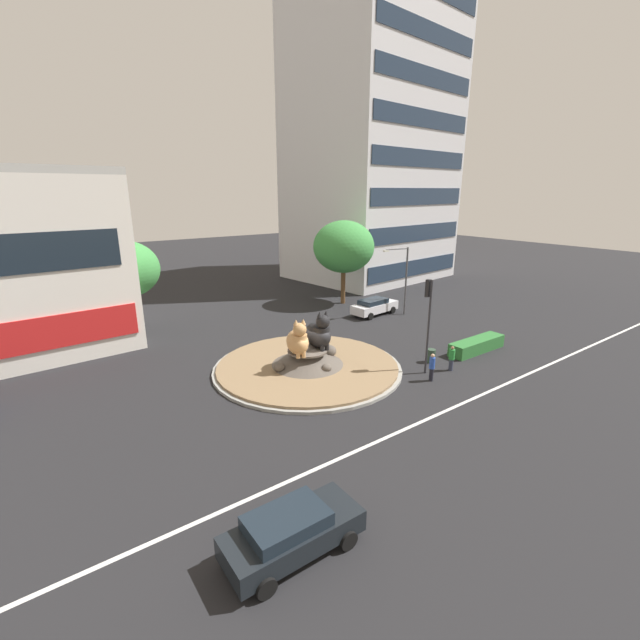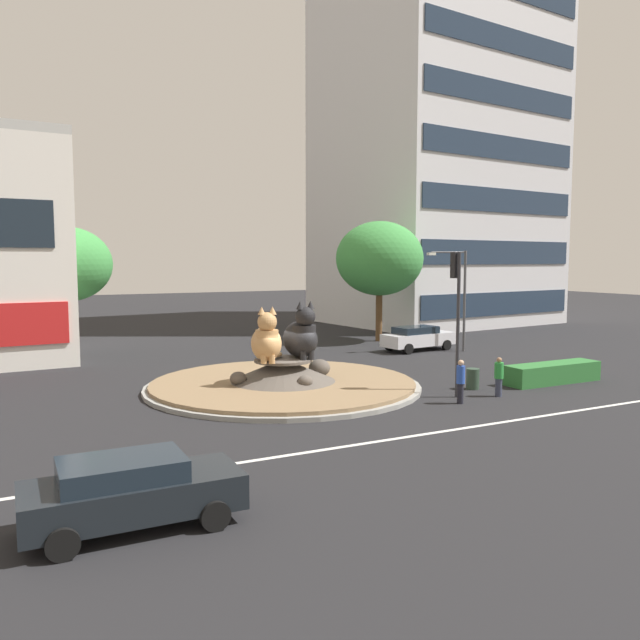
{
  "view_description": "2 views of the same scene",
  "coord_description": "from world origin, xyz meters",
  "px_view_note": "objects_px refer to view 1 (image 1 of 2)",
  "views": [
    {
      "loc": [
        -14.36,
        -21.13,
        10.98
      ],
      "look_at": [
        1.71,
        0.99,
        2.73
      ],
      "focal_mm": 24.19,
      "sensor_mm": 36.0,
      "label": 1
    },
    {
      "loc": [
        -10.95,
        -24.97,
        5.63
      ],
      "look_at": [
        2.77,
        1.88,
        2.73
      ],
      "focal_mm": 35.46,
      "sensor_mm": 36.0,
      "label": 2
    }
  ],
  "objects_px": {
    "pedestrian_blue_shirt": "(432,366)",
    "sedan_on_far_lane": "(292,531)",
    "broadleaf_tree_behind_island": "(125,270)",
    "second_tree_near_tower": "(344,247)",
    "cat_statue_calico": "(298,341)",
    "traffic_light_mast": "(428,310)",
    "pedestrian_green_shirt": "(452,358)",
    "litter_bin": "(431,356)",
    "streetlight_arm": "(403,275)",
    "office_tower": "(372,144)",
    "hatchback_near_shophouse": "(374,306)",
    "cat_statue_black": "(319,333)"
  },
  "relations": [
    {
      "from": "pedestrian_blue_shirt",
      "to": "sedan_on_far_lane",
      "type": "xyz_separation_m",
      "value": [
        -13.64,
        -5.94,
        -0.11
      ]
    },
    {
      "from": "broadleaf_tree_behind_island",
      "to": "sedan_on_far_lane",
      "type": "distance_m",
      "value": 25.22
    },
    {
      "from": "second_tree_near_tower",
      "to": "sedan_on_far_lane",
      "type": "relative_size",
      "value": 1.83
    },
    {
      "from": "cat_statue_calico",
      "to": "broadleaf_tree_behind_island",
      "type": "bearing_deg",
      "value": -136.14
    },
    {
      "from": "traffic_light_mast",
      "to": "pedestrian_blue_shirt",
      "type": "relative_size",
      "value": 3.43
    },
    {
      "from": "pedestrian_green_shirt",
      "to": "litter_bin",
      "type": "bearing_deg",
      "value": -151.45
    },
    {
      "from": "traffic_light_mast",
      "to": "streetlight_arm",
      "type": "height_order",
      "value": "streetlight_arm"
    },
    {
      "from": "office_tower",
      "to": "hatchback_near_shophouse",
      "type": "height_order",
      "value": "office_tower"
    },
    {
      "from": "hatchback_near_shophouse",
      "to": "litter_bin",
      "type": "height_order",
      "value": "hatchback_near_shophouse"
    },
    {
      "from": "broadleaf_tree_behind_island",
      "to": "second_tree_near_tower",
      "type": "relative_size",
      "value": 0.91
    },
    {
      "from": "cat_statue_black",
      "to": "broadleaf_tree_behind_island",
      "type": "xyz_separation_m",
      "value": [
        -8.31,
        13.07,
        3.08
      ]
    },
    {
      "from": "sedan_on_far_lane",
      "to": "pedestrian_blue_shirt",
      "type": "bearing_deg",
      "value": 24.05
    },
    {
      "from": "streetlight_arm",
      "to": "broadleaf_tree_behind_island",
      "type": "bearing_deg",
      "value": -7.08
    },
    {
      "from": "cat_statue_calico",
      "to": "pedestrian_blue_shirt",
      "type": "xyz_separation_m",
      "value": [
        5.87,
        -5.55,
        -1.25
      ]
    },
    {
      "from": "sedan_on_far_lane",
      "to": "hatchback_near_shophouse",
      "type": "height_order",
      "value": "sedan_on_far_lane"
    },
    {
      "from": "cat_statue_calico",
      "to": "pedestrian_green_shirt",
      "type": "xyz_separation_m",
      "value": [
        8.11,
        -5.25,
        -1.32
      ]
    },
    {
      "from": "cat_statue_black",
      "to": "sedan_on_far_lane",
      "type": "bearing_deg",
      "value": -36.13
    },
    {
      "from": "broadleaf_tree_behind_island",
      "to": "streetlight_arm",
      "type": "bearing_deg",
      "value": -19.64
    },
    {
      "from": "cat_statue_black",
      "to": "cat_statue_calico",
      "type": "bearing_deg",
      "value": -79.47
    },
    {
      "from": "cat_statue_black",
      "to": "broadleaf_tree_behind_island",
      "type": "distance_m",
      "value": 15.79
    },
    {
      "from": "broadleaf_tree_behind_island",
      "to": "office_tower",
      "type": "bearing_deg",
      "value": 14.45
    },
    {
      "from": "sedan_on_far_lane",
      "to": "hatchback_near_shophouse",
      "type": "relative_size",
      "value": 0.92
    },
    {
      "from": "cat_statue_calico",
      "to": "office_tower",
      "type": "distance_m",
      "value": 36.0
    },
    {
      "from": "office_tower",
      "to": "pedestrian_blue_shirt",
      "type": "bearing_deg",
      "value": -131.77
    },
    {
      "from": "cat_statue_calico",
      "to": "office_tower",
      "type": "bearing_deg",
      "value": 148.08
    },
    {
      "from": "cat_statue_calico",
      "to": "second_tree_near_tower",
      "type": "relative_size",
      "value": 0.29
    },
    {
      "from": "cat_statue_calico",
      "to": "office_tower",
      "type": "relative_size",
      "value": 0.07
    },
    {
      "from": "pedestrian_green_shirt",
      "to": "pedestrian_blue_shirt",
      "type": "bearing_deg",
      "value": -51.87
    },
    {
      "from": "streetlight_arm",
      "to": "hatchback_near_shophouse",
      "type": "relative_size",
      "value": 1.26
    },
    {
      "from": "office_tower",
      "to": "hatchback_near_shophouse",
      "type": "relative_size",
      "value": 6.72
    },
    {
      "from": "cat_statue_black",
      "to": "pedestrian_green_shirt",
      "type": "distance_m",
      "value": 8.52
    },
    {
      "from": "litter_bin",
      "to": "second_tree_near_tower",
      "type": "bearing_deg",
      "value": 71.94
    },
    {
      "from": "cat_statue_black",
      "to": "litter_bin",
      "type": "bearing_deg",
      "value": 62.16
    },
    {
      "from": "broadleaf_tree_behind_island",
      "to": "streetlight_arm",
      "type": "xyz_separation_m",
      "value": [
        21.53,
        -7.68,
        -1.63
      ]
    },
    {
      "from": "cat_statue_calico",
      "to": "second_tree_near_tower",
      "type": "distance_m",
      "value": 18.27
    },
    {
      "from": "office_tower",
      "to": "litter_bin",
      "type": "xyz_separation_m",
      "value": [
        -16.95,
        -25.06,
        -16.01
      ]
    },
    {
      "from": "litter_bin",
      "to": "office_tower",
      "type": "bearing_deg",
      "value": 55.93
    },
    {
      "from": "cat_statue_calico",
      "to": "hatchback_near_shophouse",
      "type": "bearing_deg",
      "value": 136.17
    },
    {
      "from": "litter_bin",
      "to": "pedestrian_green_shirt",
      "type": "bearing_deg",
      "value": -92.01
    },
    {
      "from": "sedan_on_far_lane",
      "to": "litter_bin",
      "type": "height_order",
      "value": "sedan_on_far_lane"
    },
    {
      "from": "office_tower",
      "to": "streetlight_arm",
      "type": "height_order",
      "value": "office_tower"
    },
    {
      "from": "cat_statue_calico",
      "to": "traffic_light_mast",
      "type": "relative_size",
      "value": 0.4
    },
    {
      "from": "traffic_light_mast",
      "to": "pedestrian_green_shirt",
      "type": "xyz_separation_m",
      "value": [
        1.63,
        -0.79,
        -3.22
      ]
    },
    {
      "from": "sedan_on_far_lane",
      "to": "traffic_light_mast",
      "type": "bearing_deg",
      "value": 26.78
    },
    {
      "from": "hatchback_near_shophouse",
      "to": "broadleaf_tree_behind_island",
      "type": "bearing_deg",
      "value": 155.92
    },
    {
      "from": "cat_statue_calico",
      "to": "sedan_on_far_lane",
      "type": "xyz_separation_m",
      "value": [
        -7.76,
        -11.48,
        -1.36
      ]
    },
    {
      "from": "pedestrian_green_shirt",
      "to": "cat_statue_black",
      "type": "bearing_deg",
      "value": -100.15
    },
    {
      "from": "second_tree_near_tower",
      "to": "pedestrian_green_shirt",
      "type": "distance_m",
      "value": 18.69
    },
    {
      "from": "cat_statue_calico",
      "to": "litter_bin",
      "type": "xyz_separation_m",
      "value": [
        8.17,
        -3.6,
        -1.72
      ]
    },
    {
      "from": "broadleaf_tree_behind_island",
      "to": "pedestrian_green_shirt",
      "type": "distance_m",
      "value": 24.08
    }
  ]
}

